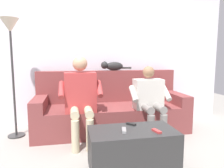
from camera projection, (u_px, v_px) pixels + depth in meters
The scene contains 11 objects.
ground_plane at pixel (122, 148), 2.69m from camera, with size 8.00×8.00×0.00m, color gray.
back_wall at pixel (106, 45), 3.71m from camera, with size 4.45×0.06×2.76m, color silver.
couch at pixel (111, 111), 3.37m from camera, with size 2.37×0.81×0.94m.
coffee_table at pixel (132, 148), 2.21m from camera, with size 0.91×0.49×0.41m.
person_left_seated at pixel (150, 98), 3.02m from camera, with size 0.57×0.53×1.04m.
person_right_seated at pixel (81, 95), 2.84m from camera, with size 0.58×0.56×1.18m.
cat_on_backrest at pixel (112, 66), 3.55m from camera, with size 0.53×0.12×0.16m.
remote_red at pixel (157, 131), 2.11m from camera, with size 0.12×0.04×0.02m, color #B73333.
remote_black at pixel (131, 124), 2.33m from camera, with size 0.11×0.04×0.02m, color black.
remote_gray at pixel (124, 130), 2.13m from camera, with size 0.14×0.04×0.02m, color gray.
floor_lamp at pixel (11, 40), 2.92m from camera, with size 0.25×0.25×1.72m.
Camera 1 is at (0.62, 3.09, 1.17)m, focal length 33.32 mm.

